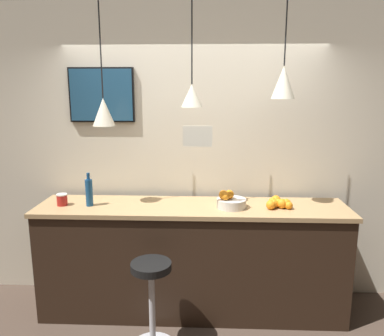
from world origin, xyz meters
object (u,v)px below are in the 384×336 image
at_px(fruit_bowl, 230,201).
at_px(mounted_tv, 102,95).
at_px(juice_bottle, 89,192).
at_px(spread_jar, 62,200).
at_px(bar_stool, 152,294).

height_order(fruit_bowl, mounted_tv, mounted_tv).
bearing_deg(fruit_bowl, mounted_tv, 161.76).
relative_size(juice_bottle, spread_jar, 2.86).
relative_size(spread_jar, mounted_tv, 0.17).
bearing_deg(juice_bottle, bar_stool, -39.90).
relative_size(fruit_bowl, spread_jar, 2.45).
relative_size(fruit_bowl, juice_bottle, 0.86).
bearing_deg(juice_bottle, fruit_bowl, -0.18).
bearing_deg(bar_stool, fruit_bowl, 39.28).
height_order(bar_stool, juice_bottle, juice_bottle).
xyz_separation_m(fruit_bowl, mounted_tv, (-1.23, 0.41, 0.93)).
xyz_separation_m(fruit_bowl, spread_jar, (-1.53, 0.00, -0.00)).
bearing_deg(bar_stool, spread_jar, 149.18).
bearing_deg(spread_jar, mounted_tv, 53.41).
bearing_deg(fruit_bowl, juice_bottle, 179.82).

